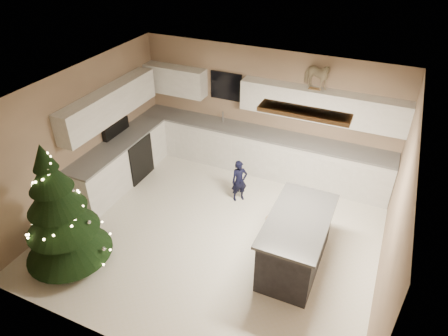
{
  "coord_description": "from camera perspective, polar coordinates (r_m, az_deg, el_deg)",
  "views": [
    {
      "loc": [
        2.31,
        -4.82,
        4.89
      ],
      "look_at": [
        0.0,
        0.35,
        1.15
      ],
      "focal_mm": 32.0,
      "sensor_mm": 36.0,
      "label": 1
    }
  ],
  "objects": [
    {
      "name": "island",
      "position": [
        6.46,
        10.23,
        -10.31
      ],
      "size": [
        0.9,
        1.7,
        0.95
      ],
      "color": "black",
      "rests_on": "ground_plane"
    },
    {
      "name": "rocking_horse",
      "position": [
        7.73,
        13.07,
        12.75
      ],
      "size": [
        0.65,
        0.46,
        0.52
      ],
      "rotation": [
        0.0,
        0.0,
        1.21
      ],
      "color": "brown",
      "rests_on": "cabinetry"
    },
    {
      "name": "toddler",
      "position": [
        7.71,
        2.2,
        -1.87
      ],
      "size": [
        0.38,
        0.37,
        0.87
      ],
      "primitive_type": "imported",
      "rotation": [
        0.0,
        0.0,
        0.73
      ],
      "color": "black",
      "rests_on": "ground_plane"
    },
    {
      "name": "ground_plane",
      "position": [
        7.24,
        -1.15,
        -9.02
      ],
      "size": [
        5.5,
        5.5,
        0.0
      ],
      "primitive_type": "plane",
      "color": "silver"
    },
    {
      "name": "bar_stool",
      "position": [
        6.7,
        7.21,
        -8.33
      ],
      "size": [
        0.32,
        0.32,
        0.6
      ],
      "rotation": [
        0.0,
        0.0,
        -0.09
      ],
      "color": "brown",
      "rests_on": "ground_plane"
    },
    {
      "name": "christmas_tree",
      "position": [
        6.6,
        -22.28,
        -6.66
      ],
      "size": [
        1.38,
        1.34,
        2.21
      ],
      "rotation": [
        0.0,
        0.0,
        0.35
      ],
      "color": "#3F2816",
      "rests_on": "ground_plane"
    },
    {
      "name": "room_shell",
      "position": [
        6.19,
        -1.12,
        2.97
      ],
      "size": [
        5.52,
        5.02,
        2.61
      ],
      "color": "tan",
      "rests_on": "ground_plane"
    },
    {
      "name": "cabinetry",
      "position": [
        8.32,
        -2.07,
        3.65
      ],
      "size": [
        5.5,
        3.2,
        2.0
      ],
      "color": "silver",
      "rests_on": "ground_plane"
    }
  ]
}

